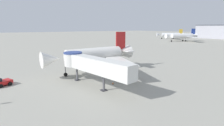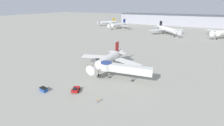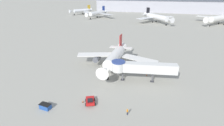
% 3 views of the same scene
% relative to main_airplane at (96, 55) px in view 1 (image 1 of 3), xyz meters
% --- Properties ---
extents(ground_plane, '(800.00, 800.00, 0.00)m').
position_rel_main_airplane_xyz_m(ground_plane, '(-0.06, -0.01, -4.38)').
color(ground_plane, '#9E9B8E').
extents(main_airplane, '(29.51, 25.09, 10.38)m').
position_rel_main_airplane_xyz_m(main_airplane, '(0.00, 0.00, 0.00)').
color(main_airplane, white).
rests_on(main_airplane, ground_plane).
extents(jet_bridge, '(19.40, 5.77, 6.22)m').
position_rel_main_airplane_xyz_m(jet_bridge, '(9.14, -6.80, 0.16)').
color(jet_bridge, silver).
rests_on(jet_bridge, ground_plane).
extents(pushback_tug_red, '(3.23, 3.80, 1.71)m').
position_rel_main_airplane_xyz_m(pushback_tug_red, '(-0.96, -21.49, -3.61)').
color(pushback_tug_red, red).
rests_on(pushback_tug_red, ground_plane).
extents(traffic_cone_apron_front, '(0.37, 0.37, 0.61)m').
position_rel_main_airplane_xyz_m(traffic_cone_apron_front, '(-2.95, -21.47, -4.09)').
color(traffic_cone_apron_front, black).
rests_on(traffic_cone_apron_front, ground_plane).
extents(traffic_cone_starboard_wing, '(0.36, 0.36, 0.61)m').
position_rel_main_airplane_xyz_m(traffic_cone_starboard_wing, '(11.27, -2.70, -4.09)').
color(traffic_cone_starboard_wing, black).
rests_on(traffic_cone_starboard_wing, ground_plane).
extents(background_jet_gold_tail, '(21.87, 23.36, 9.64)m').
position_rel_main_airplane_xyz_m(background_jet_gold_tail, '(-69.16, 128.00, -0.11)').
color(background_jet_gold_tail, silver).
rests_on(background_jet_gold_tail, ground_plane).
extents(background_jet_blue_tail, '(31.99, 29.34, 10.44)m').
position_rel_main_airplane_xyz_m(background_jet_blue_tail, '(-44.73, 109.40, 0.21)').
color(background_jet_blue_tail, white).
rests_on(background_jet_blue_tail, ground_plane).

